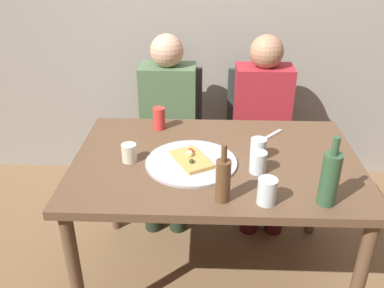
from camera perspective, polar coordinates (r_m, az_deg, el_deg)
name	(u,v)px	position (r m, az deg, el deg)	size (l,w,h in m)	color
ground_plane	(213,273)	(2.43, 2.89, -17.59)	(8.00, 8.00, 0.00)	brown
back_wall	(216,1)	(2.94, 3.32, 19.34)	(6.00, 0.10, 2.60)	gray
dining_table	(216,173)	(2.01, 3.34, -4.10)	(1.37, 0.90, 0.75)	brown
pizza_tray	(191,162)	(1.92, -0.11, -2.55)	(0.43, 0.43, 0.01)	#ADADB2
pizza_slice_last	(191,159)	(1.91, -0.09, -2.08)	(0.22, 0.26, 0.05)	tan
wine_bottle	(330,178)	(1.68, 18.72, -4.52)	(0.07, 0.07, 0.30)	#2D5133
beer_bottle	(223,180)	(1.63, 4.37, -4.98)	(0.06, 0.06, 0.25)	brown
tumbler_near	(129,153)	(1.95, -8.77, -1.22)	(0.07, 0.07, 0.09)	beige
tumbler_far	(267,191)	(1.66, 10.46, -6.51)	(0.08, 0.08, 0.11)	silver
wine_glass	(258,149)	(1.97, 9.25, -0.64)	(0.08, 0.08, 0.10)	silver
short_glass	(258,162)	(1.86, 9.23, -2.52)	(0.08, 0.08, 0.10)	silver
soda_can	(159,118)	(2.24, -4.61, 3.61)	(0.07, 0.07, 0.12)	red
table_knife	(269,136)	(2.20, 10.73, 1.06)	(0.22, 0.02, 0.01)	#B7B7BC
chair_left	(170,127)	(2.84, -3.11, 2.43)	(0.44, 0.44, 0.90)	#2D3833
chair_right	(259,128)	(2.86, 9.32, 2.20)	(0.44, 0.44, 0.90)	#2D3833
guest_in_sweater	(167,119)	(2.65, -3.45, 3.52)	(0.36, 0.56, 1.17)	#4C6B47
guest_in_beanie	(263,120)	(2.67, 9.88, 3.27)	(0.36, 0.56, 1.17)	maroon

